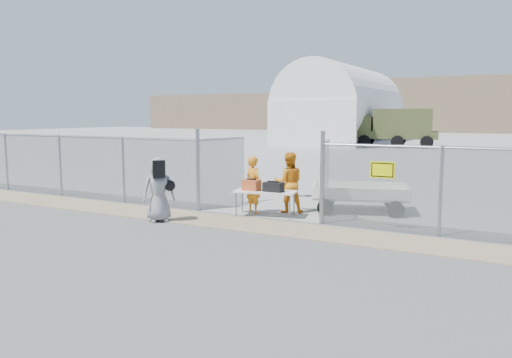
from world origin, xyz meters
The scene contains 14 objects.
ground centered at (0.00, 0.00, 0.00)m, with size 160.00×160.00×0.00m, color #555555.
tarmac_inside centered at (0.00, 42.00, 0.01)m, with size 160.00×80.00×0.01m, color #969591.
dirt_strip centered at (0.00, 1.00, 0.01)m, with size 44.00×1.60×0.01m, color #958261.
distant_hills centered at (5.00, 78.00, 4.50)m, with size 140.00×6.00×9.00m, color #7F684F, non-canonical shape.
chain_link_fence centered at (0.00, 2.00, 1.10)m, with size 40.00×0.20×2.20m, color gray, non-canonical shape.
quonset_hangar centered at (-10.00, 40.00, 4.00)m, with size 9.00×18.00×8.00m, color white, non-canonical shape.
folding_table centered at (0.21, 2.17, 0.38)m, with size 1.77×0.74×0.75m, color white, non-canonical shape.
orange_bag centered at (-0.18, 2.06, 0.90)m, with size 0.49×0.32×0.30m, color #D05527.
black_duffel centered at (0.49, 2.13, 0.89)m, with size 0.55×0.32×0.27m, color black.
security_worker_left centered at (-0.32, 2.45, 0.85)m, with size 0.62×0.41×1.71m, color orange.
security_worker_right centered at (0.58, 2.99, 0.91)m, with size 0.89×0.69×1.82m, color orange.
visitor centered at (-2.07, 0.21, 0.89)m, with size 0.87×0.56×1.77m, color gray.
utility_trailer centered at (2.42, 4.15, 0.44)m, with size 3.64×1.87×0.88m, color white, non-canonical shape.
military_truck centered at (-3.42, 35.34, 1.72)m, with size 7.20×2.66×3.44m, color #434B24, non-canonical shape.
Camera 1 is at (6.64, -10.45, 2.93)m, focal length 35.00 mm.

